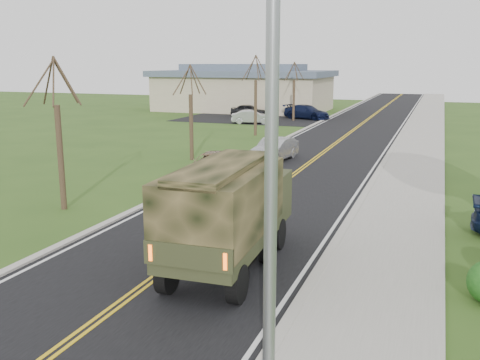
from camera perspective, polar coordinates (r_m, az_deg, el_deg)
The scene contains 16 objects.
road at distance 48.00m, azimuth 11.97°, elevation 5.19°, with size 8.00×120.00×0.01m, color black.
curb_right at distance 47.56m, azimuth 16.93°, elevation 4.93°, with size 0.30×120.00×0.12m, color #9E998E.
sidewalk_right at distance 47.49m, azimuth 19.04°, elevation 4.76°, with size 3.20×120.00×0.10m, color #9E998E.
curb_left at distance 48.77m, azimuth 7.13°, elevation 5.53°, with size 0.30×120.00×0.10m, color #9E998E.
street_light at distance 7.09m, azimuth 2.57°, elevation 1.12°, with size 1.65×0.22×8.00m.
bare_tree_a at distance 22.37m, azimuth -18.69°, elevation 3.55°, with size 1.93×2.26×6.08m.
bare_tree_b at distance 32.50m, azimuth -5.24°, elevation 6.46°, with size 1.83×2.14×5.73m.
bare_tree_c at distance 43.56m, azimuth 1.67°, elevation 8.41°, with size 2.04×2.39×6.42m.
bare_tree_d at distance 55.04m, azimuth 5.76°, elevation 8.95°, with size 1.88×2.20×5.91m.
commercial_building at distance 67.23m, azimuth 0.46°, elevation 9.75°, with size 25.50×21.50×5.65m.
military_truck at distance 15.14m, azimuth -1.18°, elevation -2.91°, with size 2.49×6.45×3.17m.
suv_champagne at distance 25.94m, azimuth -2.67°, elevation 1.19°, with size 2.57×5.57×1.55m, color #907351.
sedan_silver at distance 32.28m, azimuth 3.69°, elevation 3.28°, with size 1.49×4.28×1.41m, color #9D9DA1.
lot_car_dark at distance 59.06m, azimuth 0.96°, elevation 7.42°, with size 1.60×3.98×1.36m, color black.
lot_car_silver at distance 52.28m, azimuth 1.28°, elevation 6.75°, with size 1.39×3.98×1.31m, color #ABABB0.
lot_car_navy at distance 57.04m, azimuth 7.13°, elevation 7.21°, with size 2.06×5.07×1.47m, color black.
Camera 1 is at (7.04, -7.12, 5.82)m, focal length 40.00 mm.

